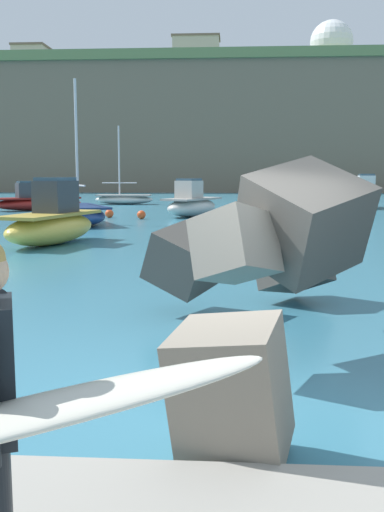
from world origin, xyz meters
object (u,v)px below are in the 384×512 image
at_px(boat_near_right, 192,204).
at_px(boat_far_right, 52,223).
at_px(boat_near_left, 37,201).
at_px(boat_mid_left, 80,214).
at_px(mooring_buoy_middle, 109,214).
at_px(boat_mid_right, 124,199).
at_px(boat_far_left, 365,197).
at_px(radar_dome, 331,48).
at_px(station_building_central, 196,58).
at_px(station_building_west, 33,61).
at_px(mooring_buoy_inner, 141,215).

distance_m(boat_near_right, boat_far_right, 13.31).
distance_m(boat_near_left, boat_mid_left, 11.51).
bearing_deg(mooring_buoy_middle, boat_mid_right, 97.15).
xyz_separation_m(boat_far_left, radar_dome, (6.25, 55.33, 20.67)).
distance_m(boat_mid_right, station_building_central, 55.32).
height_order(boat_near_left, mooring_buoy_middle, boat_near_left).
relative_size(boat_mid_left, radar_dome, 0.75).
bearing_deg(boat_far_left, station_building_west, 127.64).
relative_size(boat_far_right, mooring_buoy_inner, 10.83).
relative_size(boat_near_left, mooring_buoy_inner, 12.74).
bearing_deg(boat_far_right, station_building_central, 89.89).
relative_size(boat_mid_left, boat_far_right, 1.36).
relative_size(boat_mid_right, boat_far_left, 1.28).
height_order(boat_near_right, radar_dome, radar_dome).
bearing_deg(boat_mid_right, boat_near_left, -118.26).
xyz_separation_m(boat_near_right, mooring_buoy_middle, (-4.23, -1.13, -0.45)).
xyz_separation_m(mooring_buoy_middle, radar_dome, (21.52, 65.06, 21.18)).
xyz_separation_m(boat_near_right, station_building_west, (-28.00, 59.22, 18.49)).
distance_m(boat_near_left, radar_dome, 68.33).
bearing_deg(radar_dome, station_building_west, -174.06).
xyz_separation_m(boat_mid_left, boat_far_right, (1.01, -7.50, 0.21)).
xyz_separation_m(boat_near_left, mooring_buoy_inner, (7.66, -6.76, -0.36)).
distance_m(boat_far_right, station_building_central, 79.41).
bearing_deg(radar_dome, boat_mid_right, -114.35).
xyz_separation_m(boat_near_right, mooring_buoy_inner, (-2.43, -1.88, -0.45)).
height_order(boat_far_right, station_building_west, station_building_west).
xyz_separation_m(boat_mid_left, radar_dome, (21.99, 69.22, 20.90)).
bearing_deg(boat_mid_left, boat_far_right, -82.35).
distance_m(boat_near_right, radar_dome, 69.39).
xyz_separation_m(boat_near_right, boat_far_right, (-3.69, -12.79, 0.03)).
xyz_separation_m(boat_mid_left, station_building_central, (1.16, 69.47, 19.73)).
bearing_deg(station_building_central, boat_mid_left, -90.95).
bearing_deg(station_building_west, boat_far_left, -52.36).
bearing_deg(boat_mid_right, station_building_central, 87.33).
relative_size(mooring_buoy_inner, mooring_buoy_middle, 1.00).
height_order(boat_far_right, radar_dome, radar_dome).
bearing_deg(mooring_buoy_inner, boat_far_left, 37.89).
xyz_separation_m(radar_dome, station_building_central, (-20.83, 0.25, -1.17)).
height_order(boat_near_left, station_building_west, station_building_west).
bearing_deg(radar_dome, mooring_buoy_inner, -106.68).
height_order(mooring_buoy_inner, station_building_central, station_building_central).
distance_m(boat_far_left, mooring_buoy_inner, 17.07).
bearing_deg(station_building_central, station_building_west, -168.53).
relative_size(boat_mid_right, mooring_buoy_inner, 13.22).
bearing_deg(station_building_central, boat_far_right, -90.11).
xyz_separation_m(boat_far_right, station_building_central, (0.15, 76.97, 19.52)).
height_order(boat_mid_left, radar_dome, radar_dome).
relative_size(boat_mid_left, station_building_west, 1.03).
distance_m(boat_near_right, mooring_buoy_inner, 3.10).
bearing_deg(mooring_buoy_middle, boat_far_left, 32.51).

